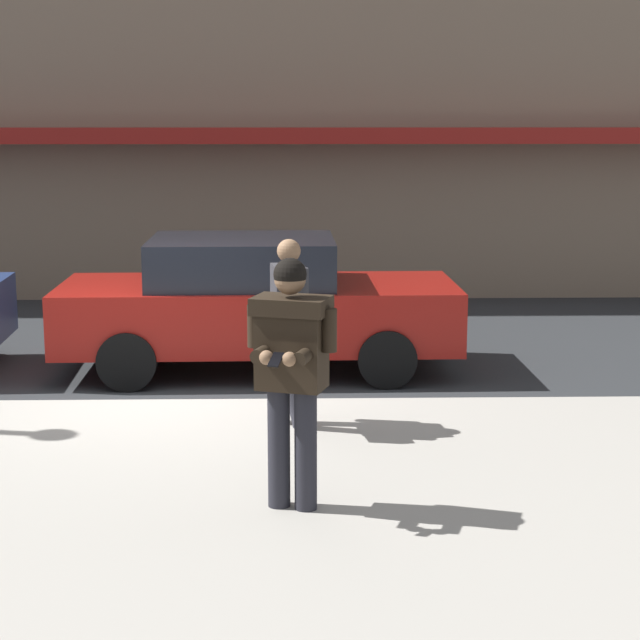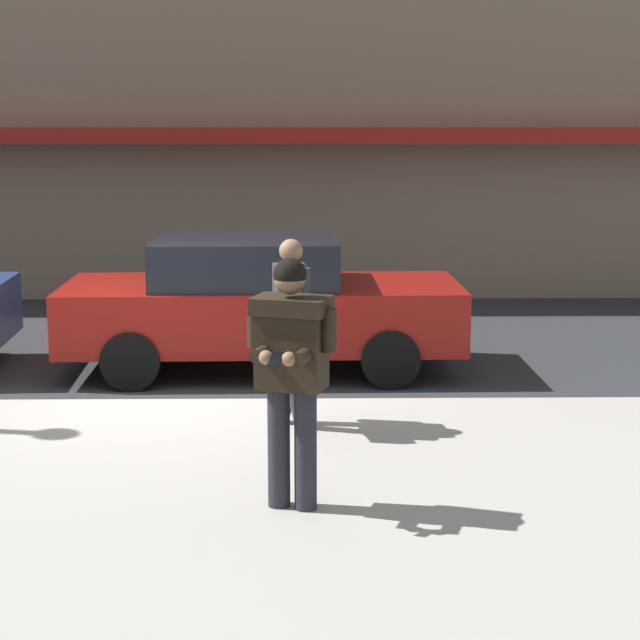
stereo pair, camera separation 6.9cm
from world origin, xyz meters
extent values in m
plane|color=#2B2D30|center=(0.00, 0.00, 0.00)|extent=(80.00, 80.00, 0.00)
cube|color=#A8A399|center=(1.00, -2.85, 0.07)|extent=(32.00, 5.30, 0.14)
cube|color=silver|center=(1.00, 0.05, 0.00)|extent=(28.00, 0.12, 0.01)
cube|color=maroon|center=(1.00, 6.15, 2.60)|extent=(26.60, 0.70, 0.24)
cube|color=maroon|center=(0.95, 1.59, 0.67)|extent=(4.53, 1.89, 0.70)
cube|color=black|center=(0.77, 1.59, 1.28)|extent=(2.10, 1.67, 0.52)
cylinder|color=black|center=(2.33, 2.47, 0.32)|extent=(0.64, 0.23, 0.64)
cylinder|color=black|center=(2.36, 0.76, 0.32)|extent=(0.64, 0.23, 0.64)
cylinder|color=black|center=(-0.46, 2.42, 0.32)|extent=(0.64, 0.23, 0.64)
cylinder|color=black|center=(-0.43, 0.71, 0.32)|extent=(0.64, 0.23, 0.64)
cylinder|color=#23232B|center=(1.44, -3.22, 0.58)|extent=(0.16, 0.16, 0.88)
cylinder|color=#23232B|center=(1.25, -3.16, 0.58)|extent=(0.16, 0.16, 0.88)
cube|color=black|center=(1.35, -3.19, 1.34)|extent=(0.53, 0.43, 0.64)
cube|color=black|center=(1.35, -3.19, 1.61)|extent=(0.60, 0.48, 0.12)
cylinder|color=black|center=(1.60, -3.27, 1.45)|extent=(0.11, 0.11, 0.30)
cylinder|color=black|center=(1.44, -3.39, 1.30)|extent=(0.19, 0.32, 0.10)
sphere|color=#8C6647|center=(1.33, -3.50, 1.30)|extent=(0.10, 0.10, 0.10)
cylinder|color=black|center=(1.09, -3.11, 1.45)|extent=(0.11, 0.11, 0.30)
cylinder|color=black|center=(1.16, -3.30, 1.30)|extent=(0.19, 0.32, 0.10)
sphere|color=#8C6647|center=(1.18, -3.45, 1.30)|extent=(0.10, 0.10, 0.10)
cube|color=black|center=(1.24, -3.52, 1.30)|extent=(0.12, 0.16, 0.07)
sphere|color=#8C6647|center=(1.34, -3.22, 1.80)|extent=(0.22, 0.22, 0.22)
sphere|color=black|center=(1.34, -3.22, 1.83)|extent=(0.23, 0.23, 0.23)
cylinder|color=#33333D|center=(1.30, -1.03, 0.57)|extent=(0.35, 0.20, 0.87)
cylinder|color=#33333D|center=(1.33, -1.21, 0.57)|extent=(0.35, 0.20, 0.87)
cube|color=#2D2D33|center=(1.32, -1.12, 1.30)|extent=(0.34, 0.46, 0.60)
cylinder|color=#2D2D33|center=(1.28, -0.87, 1.22)|extent=(0.10, 0.10, 0.58)
cylinder|color=#2D2D33|center=(1.36, -1.37, 1.22)|extent=(0.10, 0.10, 0.58)
sphere|color=#8C6647|center=(1.32, -1.12, 1.73)|extent=(0.21, 0.21, 0.21)
cube|color=brown|center=(1.35, -1.42, 1.10)|extent=(0.16, 0.26, 0.32)
camera|label=1|loc=(1.37, -10.46, 2.90)|focal=60.00mm
camera|label=2|loc=(1.44, -10.46, 2.90)|focal=60.00mm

